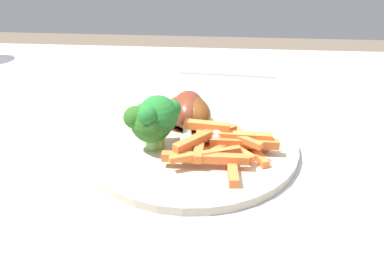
{
  "coord_description": "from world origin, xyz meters",
  "views": [
    {
      "loc": [
        -0.1,
        0.53,
        1.0
      ],
      "look_at": [
        -0.07,
        0.03,
        0.73
      ],
      "focal_mm": 38.39,
      "sensor_mm": 36.0,
      "label": 1
    }
  ],
  "objects_px": {
    "broccoli_floret_middle": "(149,122)",
    "chicken_drumstick_near": "(192,113)",
    "broccoli_floret_front": "(158,115)",
    "fork": "(226,74)",
    "dinner_plate": "(192,144)",
    "chicken_drumstick_extra": "(188,111)",
    "chicken_drumstick_far": "(185,113)",
    "carrot_fries_pile": "(223,145)",
    "dining_table": "(153,187)"
  },
  "relations": [
    {
      "from": "dining_table",
      "to": "carrot_fries_pile",
      "type": "relative_size",
      "value": 6.97
    },
    {
      "from": "carrot_fries_pile",
      "to": "dining_table",
      "type": "bearing_deg",
      "value": -31.91
    },
    {
      "from": "broccoli_floret_front",
      "to": "fork",
      "type": "bearing_deg",
      "value": -106.3
    },
    {
      "from": "dining_table",
      "to": "chicken_drumstick_far",
      "type": "distance_m",
      "value": 0.14
    },
    {
      "from": "carrot_fries_pile",
      "to": "chicken_drumstick_extra",
      "type": "height_order",
      "value": "chicken_drumstick_extra"
    },
    {
      "from": "broccoli_floret_front",
      "to": "broccoli_floret_middle",
      "type": "relative_size",
      "value": 1.1
    },
    {
      "from": "dinner_plate",
      "to": "broccoli_floret_middle",
      "type": "relative_size",
      "value": 4.3
    },
    {
      "from": "dinner_plate",
      "to": "chicken_drumstick_far",
      "type": "relative_size",
      "value": 2.58
    },
    {
      "from": "chicken_drumstick_extra",
      "to": "fork",
      "type": "xyz_separation_m",
      "value": [
        -0.06,
        -0.25,
        -0.03
      ]
    },
    {
      "from": "broccoli_floret_middle",
      "to": "carrot_fries_pile",
      "type": "height_order",
      "value": "broccoli_floret_middle"
    },
    {
      "from": "carrot_fries_pile",
      "to": "fork",
      "type": "distance_m",
      "value": 0.33
    },
    {
      "from": "chicken_drumstick_far",
      "to": "broccoli_floret_front",
      "type": "bearing_deg",
      "value": 65.78
    },
    {
      "from": "dining_table",
      "to": "broccoli_floret_middle",
      "type": "bearing_deg",
      "value": 101.42
    },
    {
      "from": "carrot_fries_pile",
      "to": "chicken_drumstick_far",
      "type": "xyz_separation_m",
      "value": [
        0.06,
        -0.08,
        0.01
      ]
    },
    {
      "from": "carrot_fries_pile",
      "to": "fork",
      "type": "relative_size",
      "value": 0.79
    },
    {
      "from": "chicken_drumstick_extra",
      "to": "chicken_drumstick_near",
      "type": "bearing_deg",
      "value": 161.93
    },
    {
      "from": "broccoli_floret_front",
      "to": "chicken_drumstick_near",
      "type": "distance_m",
      "value": 0.08
    },
    {
      "from": "broccoli_floret_front",
      "to": "dinner_plate",
      "type": "bearing_deg",
      "value": -151.16
    },
    {
      "from": "dinner_plate",
      "to": "fork",
      "type": "distance_m",
      "value": 0.29
    },
    {
      "from": "dining_table",
      "to": "fork",
      "type": "height_order",
      "value": "fork"
    },
    {
      "from": "broccoli_floret_middle",
      "to": "chicken_drumstick_extra",
      "type": "distance_m",
      "value": 0.08
    },
    {
      "from": "carrot_fries_pile",
      "to": "chicken_drumstick_near",
      "type": "height_order",
      "value": "chicken_drumstick_near"
    },
    {
      "from": "broccoli_floret_middle",
      "to": "chicken_drumstick_near",
      "type": "height_order",
      "value": "broccoli_floret_middle"
    },
    {
      "from": "broccoli_floret_middle",
      "to": "chicken_drumstick_extra",
      "type": "bearing_deg",
      "value": -123.74
    },
    {
      "from": "chicken_drumstick_near",
      "to": "dining_table",
      "type": "bearing_deg",
      "value": 7.17
    },
    {
      "from": "chicken_drumstick_extra",
      "to": "fork",
      "type": "height_order",
      "value": "chicken_drumstick_extra"
    },
    {
      "from": "dining_table",
      "to": "chicken_drumstick_extra",
      "type": "height_order",
      "value": "chicken_drumstick_extra"
    },
    {
      "from": "dining_table",
      "to": "dinner_plate",
      "type": "height_order",
      "value": "dinner_plate"
    },
    {
      "from": "chicken_drumstick_far",
      "to": "chicken_drumstick_near",
      "type": "bearing_deg",
      "value": 169.24
    },
    {
      "from": "broccoli_floret_middle",
      "to": "chicken_drumstick_near",
      "type": "distance_m",
      "value": 0.09
    },
    {
      "from": "carrot_fries_pile",
      "to": "chicken_drumstick_extra",
      "type": "distance_m",
      "value": 0.09
    },
    {
      "from": "dining_table",
      "to": "chicken_drumstick_near",
      "type": "xyz_separation_m",
      "value": [
        -0.06,
        -0.01,
        0.13
      ]
    },
    {
      "from": "carrot_fries_pile",
      "to": "chicken_drumstick_near",
      "type": "bearing_deg",
      "value": -58.62
    },
    {
      "from": "dinner_plate",
      "to": "chicken_drumstick_near",
      "type": "distance_m",
      "value": 0.05
    },
    {
      "from": "chicken_drumstick_extra",
      "to": "chicken_drumstick_far",
      "type": "bearing_deg",
      "value": -0.71
    },
    {
      "from": "chicken_drumstick_near",
      "to": "fork",
      "type": "xyz_separation_m",
      "value": [
        -0.05,
        -0.25,
        -0.03
      ]
    },
    {
      "from": "broccoli_floret_front",
      "to": "chicken_drumstick_near",
      "type": "relative_size",
      "value": 0.61
    },
    {
      "from": "dinner_plate",
      "to": "broccoli_floret_front",
      "type": "relative_size",
      "value": 3.91
    },
    {
      "from": "dinner_plate",
      "to": "broccoli_floret_front",
      "type": "height_order",
      "value": "broccoli_floret_front"
    },
    {
      "from": "carrot_fries_pile",
      "to": "dinner_plate",
      "type": "bearing_deg",
      "value": -39.02
    },
    {
      "from": "chicken_drumstick_near",
      "to": "broccoli_floret_middle",
      "type": "bearing_deg",
      "value": 52.3
    },
    {
      "from": "broccoli_floret_middle",
      "to": "fork",
      "type": "height_order",
      "value": "broccoli_floret_middle"
    },
    {
      "from": "broccoli_floret_middle",
      "to": "chicken_drumstick_near",
      "type": "relative_size",
      "value": 0.55
    },
    {
      "from": "dinner_plate",
      "to": "chicken_drumstick_extra",
      "type": "relative_size",
      "value": 2.13
    },
    {
      "from": "dinner_plate",
      "to": "chicken_drumstick_extra",
      "type": "xyz_separation_m",
      "value": [
        0.01,
        -0.04,
        0.03
      ]
    },
    {
      "from": "dining_table",
      "to": "chicken_drumstick_far",
      "type": "relative_size",
      "value": 9.12
    },
    {
      "from": "dinner_plate",
      "to": "chicken_drumstick_extra",
      "type": "height_order",
      "value": "chicken_drumstick_extra"
    },
    {
      "from": "carrot_fries_pile",
      "to": "chicken_drumstick_far",
      "type": "height_order",
      "value": "chicken_drumstick_far"
    },
    {
      "from": "dinner_plate",
      "to": "broccoli_floret_middle",
      "type": "xyz_separation_m",
      "value": [
        0.05,
        0.03,
        0.05
      ]
    },
    {
      "from": "broccoli_floret_middle",
      "to": "fork",
      "type": "bearing_deg",
      "value": -108.09
    }
  ]
}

